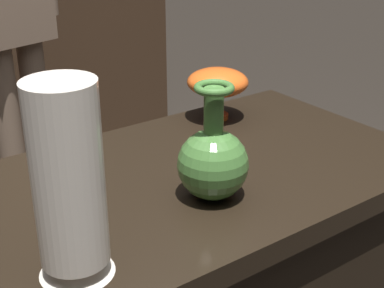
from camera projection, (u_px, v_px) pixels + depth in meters
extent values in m
cube|color=black|center=(173.00, 187.00, 1.25)|extent=(1.20, 0.64, 0.05)
sphere|color=#477A38|center=(213.00, 164.00, 1.13)|extent=(0.15, 0.15, 0.15)
cylinder|color=#477A38|center=(214.00, 113.00, 1.08)|extent=(0.04, 0.04, 0.10)
torus|color=#477A38|center=(214.00, 88.00, 1.06)|extent=(0.08, 0.08, 0.02)
cone|color=silver|center=(77.00, 265.00, 0.92)|extent=(0.13, 0.13, 0.03)
cylinder|color=silver|center=(68.00, 176.00, 0.85)|extent=(0.11, 0.11, 0.30)
cylinder|color=#E55B1E|center=(217.00, 116.00, 1.56)|extent=(0.06, 0.06, 0.01)
cylinder|color=#E55B1E|center=(217.00, 104.00, 1.55)|extent=(0.03, 0.03, 0.06)
ellipsoid|color=#E55B1E|center=(218.00, 82.00, 1.52)|extent=(0.17, 0.17, 0.07)
cylinder|color=#846B56|center=(39.00, 129.00, 2.50)|extent=(0.11, 0.11, 0.82)
cylinder|color=#846B56|center=(11.00, 140.00, 2.40)|extent=(0.11, 0.11, 0.82)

